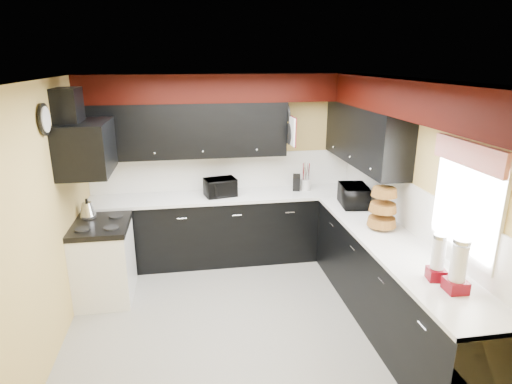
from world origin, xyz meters
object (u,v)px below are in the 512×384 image
utensil_crock (306,185)px  knife_block (296,183)px  microwave (354,196)px  kettle (88,210)px  toaster_oven (221,187)px

utensil_crock → knife_block: knife_block is taller
microwave → knife_block: bearing=44.1°
utensil_crock → knife_block: size_ratio=0.69×
knife_block → utensil_crock: bearing=16.7°
knife_block → microwave: bearing=-38.9°
utensil_crock → kettle: (-2.77, -0.54, -0.01)m
toaster_oven → knife_block: (1.05, 0.06, -0.01)m
microwave → toaster_oven: bearing=74.6°
utensil_crock → kettle: same height
microwave → kettle: bearing=93.9°
microwave → kettle: microwave is taller
kettle → utensil_crock: bearing=11.1°
toaster_oven → utensil_crock: 1.18m
knife_block → toaster_oven: bearing=-162.3°
utensil_crock → knife_block: (-0.13, -0.01, 0.03)m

